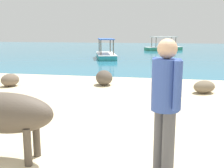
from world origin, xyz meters
TOP-DOWN VIEW (x-y plane):
  - water_surface at (0.00, 22.00)m, footprint 60.00×36.00m
  - cow at (-1.28, 0.06)m, footprint 1.72×0.59m
  - person_standing at (0.84, 0.01)m, footprint 0.33×0.44m
  - shore_rock_medium at (1.91, 4.80)m, footprint 0.81×0.77m
  - shore_rock_small at (-1.11, 5.39)m, footprint 0.74×0.82m
  - shore_rock_flat at (-3.98, 4.61)m, footprint 0.64×0.72m
  - boat_green at (0.53, 23.38)m, footprint 3.69×3.00m
  - boat_teal at (-3.09, 14.44)m, footprint 2.17×3.85m

SIDE VIEW (x-z plane):
  - water_surface at x=0.00m, z-range -0.01..0.01m
  - shore_rock_medium at x=1.91m, z-range 0.04..0.39m
  - shore_rock_flat at x=-3.98m, z-range 0.04..0.44m
  - shore_rock_small at x=-1.11m, z-range 0.04..0.52m
  - boat_green at x=0.53m, z-range -0.35..0.94m
  - boat_teal at x=-3.09m, z-range -0.35..0.94m
  - cow at x=-1.28m, z-range 0.19..1.16m
  - person_standing at x=0.84m, z-range 0.18..1.80m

